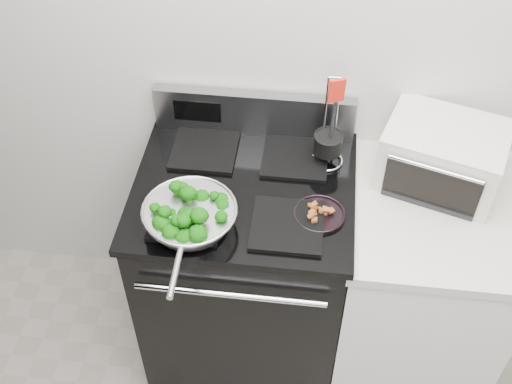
# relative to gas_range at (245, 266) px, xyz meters

# --- Properties ---
(back_wall) EXTENTS (4.00, 0.02, 2.70)m
(back_wall) POSITION_rel_gas_range_xyz_m (0.30, 0.34, 0.86)
(back_wall) COLOR beige
(back_wall) RESTS_ON ground
(gas_range) EXTENTS (0.79, 0.69, 1.13)m
(gas_range) POSITION_rel_gas_range_xyz_m (0.00, 0.00, 0.00)
(gas_range) COLOR black
(gas_range) RESTS_ON floor
(counter) EXTENTS (0.62, 0.68, 0.92)m
(counter) POSITION_rel_gas_range_xyz_m (0.68, -0.00, -0.03)
(counter) COLOR white
(counter) RESTS_ON floor
(skillet) EXTENTS (0.32, 0.50, 0.07)m
(skillet) POSITION_rel_gas_range_xyz_m (-0.15, -0.21, 0.51)
(skillet) COLOR silver
(skillet) RESTS_ON gas_range
(broccoli_pile) EXTENTS (0.25, 0.25, 0.09)m
(broccoli_pile) POSITION_rel_gas_range_xyz_m (-0.15, -0.21, 0.53)
(broccoli_pile) COLOR #053204
(broccoli_pile) RESTS_ON skillet
(bacon_plate) EXTENTS (0.18, 0.18, 0.04)m
(bacon_plate) POSITION_rel_gas_range_xyz_m (0.27, -0.11, 0.48)
(bacon_plate) COLOR black
(bacon_plate) RESTS_ON gas_range
(utensil_holder) EXTENTS (0.12, 0.12, 0.38)m
(utensil_holder) POSITION_rel_gas_range_xyz_m (0.29, 0.16, 0.53)
(utensil_holder) COLOR silver
(utensil_holder) RESTS_ON gas_range
(toaster_oven) EXTENTS (0.48, 0.41, 0.23)m
(toaster_oven) POSITION_rel_gas_range_xyz_m (0.69, 0.15, 0.55)
(toaster_oven) COLOR silver
(toaster_oven) RESTS_ON counter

